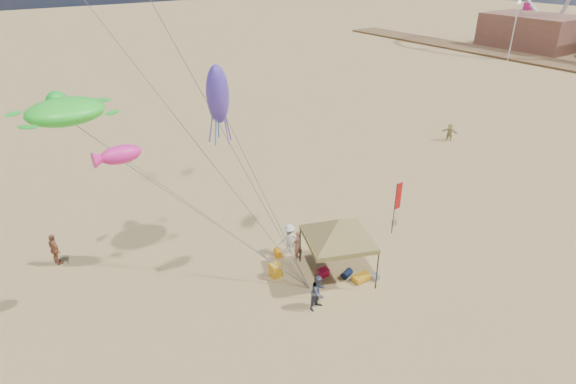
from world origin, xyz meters
name	(u,v)px	position (x,y,z in m)	size (l,w,h in m)	color
ground	(324,290)	(0.00, 0.00, 0.00)	(280.00, 280.00, 0.00)	tan
canopy_tent	(339,221)	(1.28, 0.62, 3.08)	(5.59, 5.59, 3.70)	black
feather_flag	(397,200)	(6.56, 1.81, 2.12)	(0.49, 0.06, 3.18)	black
cooler_red	(323,273)	(0.66, 0.91, 0.19)	(0.54, 0.38, 0.38)	#BB0F35
cooler_blue	(338,232)	(3.74, 3.37, 0.19)	(0.54, 0.38, 0.38)	#13199B
bag_navy	(347,274)	(1.59, 0.17, 0.18)	(0.36, 0.36, 0.60)	#0B1633
bag_orange	(278,253)	(-0.20, 3.64, 0.18)	(0.36, 0.36, 0.60)	orange
chair_green	(359,247)	(3.50, 1.40, 0.35)	(0.50, 0.50, 0.70)	#277815
chair_yellow	(276,270)	(-1.29, 2.22, 0.35)	(0.50, 0.50, 0.70)	gold
crate_grey	(375,277)	(2.58, -0.80, 0.14)	(0.34, 0.30, 0.28)	gray
beach_cart	(361,277)	(1.96, -0.48, 0.20)	(0.90, 0.50, 0.24)	orange
person_near_a	(298,245)	(0.48, 2.82, 0.86)	(0.63, 0.41, 1.73)	#AA7761
person_near_b	(318,292)	(-0.98, -0.81, 0.86)	(0.84, 0.65, 1.73)	#3C4453
person_near_c	(289,239)	(0.48, 3.58, 0.84)	(1.09, 0.63, 1.69)	silver
person_far_a	(55,250)	(-9.96, 9.49, 0.88)	(1.03, 0.43, 1.76)	#97573A
person_far_c	(450,132)	(21.25, 9.66, 0.74)	(1.38, 0.44, 1.49)	tan
building_north	(532,32)	(67.00, 30.00, 2.60)	(10.00, 14.00, 5.20)	#8C5947
lamp_north	(516,21)	(55.00, 26.00, 5.52)	(0.50, 0.50, 8.25)	silver
turtle_kite	(65,112)	(-8.47, 6.89, 8.55)	(3.17, 2.54, 1.06)	#33EF30
fish_kite	(121,155)	(-7.36, 3.65, 7.48)	(1.62, 0.81, 0.72)	#FF2493
squid_kite	(218,94)	(-2.56, 4.74, 8.83)	(1.01, 1.01, 2.62)	#5238B4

